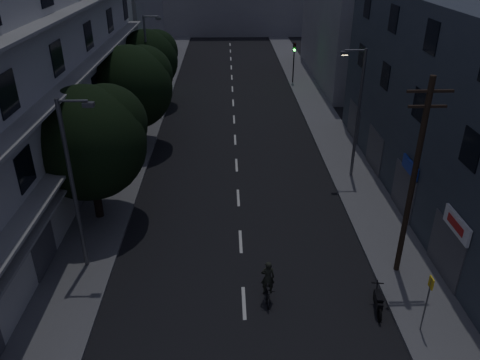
{
  "coord_description": "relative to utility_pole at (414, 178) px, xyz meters",
  "views": [
    {
      "loc": [
        -0.62,
        -8.61,
        13.68
      ],
      "look_at": [
        0.0,
        12.0,
        3.0
      ],
      "focal_mm": 35.0,
      "sensor_mm": 36.0,
      "label": 1
    }
  ],
  "objects": [
    {
      "name": "ground",
      "position": [
        -7.09,
        16.62,
        -4.87
      ],
      "size": [
        160.0,
        160.0,
        0.0
      ],
      "primitive_type": "plane",
      "color": "black",
      "rests_on": "ground"
    },
    {
      "name": "sidewalk_left",
      "position": [
        -14.59,
        16.62,
        -4.79
      ],
      "size": [
        3.0,
        90.0,
        0.15
      ],
      "primitive_type": "cube",
      "color": "#565659",
      "rests_on": "ground"
    },
    {
      "name": "sidewalk_right",
      "position": [
        0.41,
        16.62,
        -4.79
      ],
      "size": [
        3.0,
        90.0,
        0.15
      ],
      "primitive_type": "cube",
      "color": "#565659",
      "rests_on": "ground"
    },
    {
      "name": "lane_markings",
      "position": [
        -7.09,
        22.87,
        -4.86
      ],
      "size": [
        0.15,
        60.5,
        0.01
      ],
      "color": "beige",
      "rests_on": "ground"
    },
    {
      "name": "building_left",
      "position": [
        -19.07,
        9.62,
        2.13
      ],
      "size": [
        7.0,
        36.0,
        14.0
      ],
      "color": "#B3B3AE",
      "rests_on": "ground"
    },
    {
      "name": "building_right",
      "position": [
        4.9,
        5.62,
        0.63
      ],
      "size": [
        6.19,
        28.0,
        11.0
      ],
      "color": "#2D343E",
      "rests_on": "ground"
    },
    {
      "name": "building_far_right",
      "position": [
        4.91,
        33.62,
        1.63
      ],
      "size": [
        6.0,
        20.0,
        13.0
      ],
      "primitive_type": "cube",
      "color": "slate",
      "rests_on": "ground"
    },
    {
      "name": "building_far_end",
      "position": [
        -7.09,
        61.62,
        0.13
      ],
      "size": [
        24.0,
        8.0,
        10.0
      ],
      "primitive_type": "cube",
      "color": "slate",
      "rests_on": "ground"
    },
    {
      "name": "tree_near",
      "position": [
        -14.67,
        5.16,
        -0.17
      ],
      "size": [
        5.89,
        5.89,
        7.27
      ],
      "color": "black",
      "rests_on": "sidewalk_left"
    },
    {
      "name": "tree_mid",
      "position": [
        -14.32,
        15.15,
        -0.23
      ],
      "size": [
        5.84,
        5.84,
        7.19
      ],
      "color": "black",
      "rests_on": "sidewalk_left"
    },
    {
      "name": "tree_far",
      "position": [
        -14.58,
        24.71,
        -0.57
      ],
      "size": [
        5.36,
        5.36,
        6.62
      ],
      "color": "black",
      "rests_on": "sidewalk_left"
    },
    {
      "name": "traffic_signal_far_right",
      "position": [
        -0.69,
        31.43,
        -1.77
      ],
      "size": [
        0.28,
        0.37,
        4.1
      ],
      "color": "black",
      "rests_on": "sidewalk_right"
    },
    {
      "name": "traffic_signal_far_left",
      "position": [
        -13.43,
        30.67,
        -1.77
      ],
      "size": [
        0.28,
        0.37,
        4.1
      ],
      "color": "black",
      "rests_on": "sidewalk_left"
    },
    {
      "name": "street_lamp_left_near",
      "position": [
        -14.2,
        0.79,
        -0.27
      ],
      "size": [
        1.51,
        0.25,
        8.0
      ],
      "color": "#54565B",
      "rests_on": "sidewalk_left"
    },
    {
      "name": "street_lamp_right",
      "position": [
        0.12,
        9.65,
        -0.27
      ],
      "size": [
        1.51,
        0.25,
        8.0
      ],
      "color": "#525359",
      "rests_on": "sidewalk_right"
    },
    {
      "name": "street_lamp_left_far",
      "position": [
        -14.24,
        22.94,
        -0.27
      ],
      "size": [
        1.51,
        0.25,
        8.0
      ],
      "color": "slate",
      "rests_on": "sidewalk_left"
    },
    {
      "name": "utility_pole",
      "position": [
        0.0,
        0.0,
        0.0
      ],
      "size": [
        1.8,
        0.24,
        9.0
      ],
      "color": "black",
      "rests_on": "sidewalk_right"
    },
    {
      "name": "bus_stop_sign",
      "position": [
        -0.28,
        -3.72,
        -2.98
      ],
      "size": [
        0.06,
        0.35,
        2.52
      ],
      "color": "#595B60",
      "rests_on": "sidewalk_right"
    },
    {
      "name": "motorcycle",
      "position": [
        -1.62,
        -2.48,
        -4.43
      ],
      "size": [
        0.51,
        1.72,
        1.11
      ],
      "rotation": [
        0.0,
        0.0,
        -0.14
      ],
      "color": "black",
      "rests_on": "ground"
    },
    {
      "name": "cyclist",
      "position": [
        -6.1,
        -1.71,
        -4.2
      ],
      "size": [
        0.58,
        1.58,
        1.99
      ],
      "rotation": [
        0.0,
        0.0,
        0.01
      ],
      "color": "black",
      "rests_on": "ground"
    }
  ]
}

